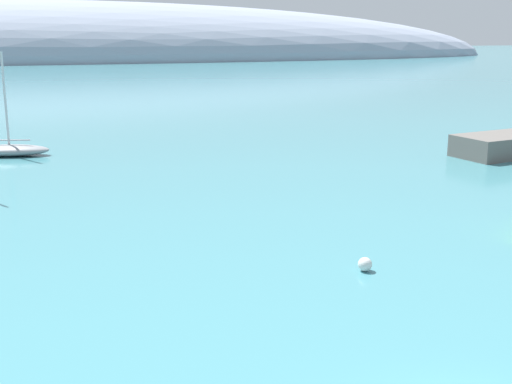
% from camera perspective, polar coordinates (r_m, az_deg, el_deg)
% --- Properties ---
extents(distant_ridge, '(309.60, 65.85, 34.46)m').
position_cam_1_polar(distant_ridge, '(215.81, -20.29, 10.34)').
color(distant_ridge, '#8E99AD').
rests_on(distant_ridge, ground).
extents(sailboat_grey_mid_mooring, '(6.22, 3.26, 7.75)m').
position_cam_1_polar(sailboat_grey_mid_mooring, '(54.78, -19.94, 3.38)').
color(sailboat_grey_mid_mooring, gray).
rests_on(sailboat_grey_mid_mooring, water).
extents(mooring_buoy_white, '(0.57, 0.57, 0.57)m').
position_cam_1_polar(mooring_buoy_white, '(27.71, 9.12, -6.00)').
color(mooring_buoy_white, silver).
rests_on(mooring_buoy_white, water).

